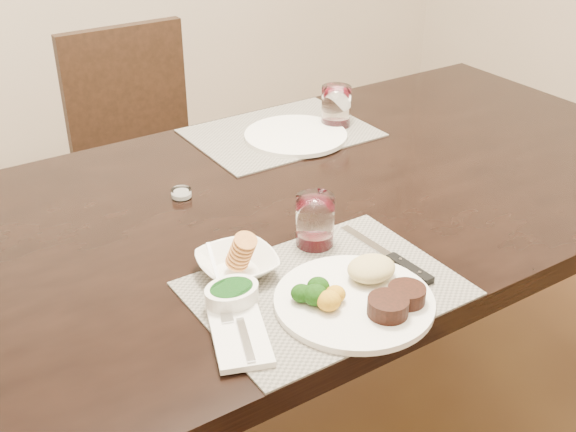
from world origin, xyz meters
TOP-DOWN VIEW (x-y plane):
  - dining_table at (0.00, 0.00)m, footprint 2.00×1.00m
  - chair_far at (0.00, 0.93)m, footprint 0.42×0.42m
  - placemat_near at (-0.17, -0.33)m, footprint 0.46×0.34m
  - placemat_far at (0.15, 0.32)m, footprint 0.46×0.34m
  - dinner_plate at (-0.14, -0.40)m, footprint 0.28×0.28m
  - napkin_fork at (-0.37, -0.37)m, footprint 0.13×0.17m
  - steak_knife at (-0.01, -0.34)m, footprint 0.03×0.25m
  - cracker_bowl at (-0.28, -0.20)m, footprint 0.16×0.16m
  - sauce_ramekin at (-0.33, -0.28)m, footprint 0.10×0.14m
  - wine_glass_near at (-0.10, -0.19)m, footprint 0.07×0.07m
  - far_plate at (0.16, 0.27)m, footprint 0.27×0.27m
  - wine_glass_far at (0.30, 0.28)m, footprint 0.08×0.08m
  - salt_cellar at (-0.23, 0.13)m, footprint 0.04×0.04m

SIDE VIEW (x-z plane):
  - chair_far at x=0.00m, z-range 0.05..0.95m
  - dining_table at x=0.00m, z-range 0.29..1.04m
  - placemat_near at x=-0.17m, z-range 0.75..0.75m
  - placemat_far at x=0.15m, z-range 0.75..0.75m
  - steak_knife at x=-0.01m, z-range 0.75..0.77m
  - salt_cellar at x=-0.23m, z-range 0.75..0.77m
  - far_plate at x=0.16m, z-range 0.75..0.77m
  - napkin_fork at x=-0.37m, z-range 0.75..0.77m
  - dinner_plate at x=-0.14m, z-range 0.74..0.79m
  - cracker_bowl at x=-0.28m, z-range 0.74..0.81m
  - sauce_ramekin at x=-0.33m, z-range 0.74..0.81m
  - wine_glass_near at x=-0.10m, z-range 0.75..0.85m
  - wine_glass_far at x=0.30m, z-range 0.75..0.86m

